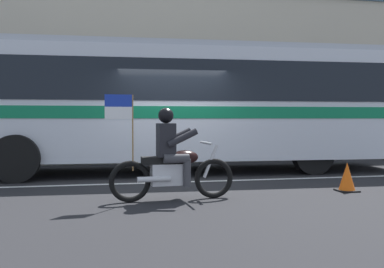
% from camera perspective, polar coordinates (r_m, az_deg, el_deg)
% --- Properties ---
extents(ground_plane, '(60.00, 60.00, 0.00)m').
position_cam_1_polar(ground_plane, '(9.67, -2.66, -6.11)').
color(ground_plane, black).
extents(sidewalk_curb, '(28.00, 3.80, 0.15)m').
position_cam_1_polar(sidewalk_curb, '(14.69, -5.61, -3.01)').
color(sidewalk_curb, gray).
rests_on(sidewalk_curb, ground_plane).
extents(lane_center_stripe, '(26.60, 0.14, 0.01)m').
position_cam_1_polar(lane_center_stripe, '(9.08, -2.09, -6.62)').
color(lane_center_stripe, silver).
rests_on(lane_center_stripe, ground_plane).
extents(office_building_facade, '(28.00, 0.89, 10.34)m').
position_cam_1_polar(office_building_facade, '(17.33, -6.43, 14.73)').
color(office_building_facade, '#B2A893').
rests_on(office_building_facade, ground_plane).
extents(transit_bus, '(11.97, 3.04, 3.22)m').
position_cam_1_polar(transit_bus, '(10.80, -2.28, 4.77)').
color(transit_bus, silver).
rests_on(transit_bus, ground_plane).
extents(motorcycle_with_rider, '(2.19, 0.64, 1.78)m').
position_cam_1_polar(motorcycle_with_rider, '(7.01, -2.83, -3.74)').
color(motorcycle_with_rider, black).
rests_on(motorcycle_with_rider, ground_plane).
extents(traffic_cone, '(0.36, 0.36, 0.55)m').
position_cam_1_polar(traffic_cone, '(8.45, 20.53, -5.66)').
color(traffic_cone, '#EA590F').
rests_on(traffic_cone, ground_plane).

